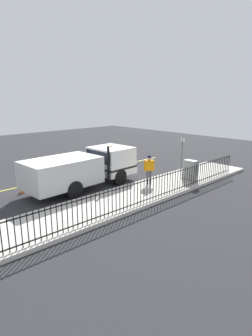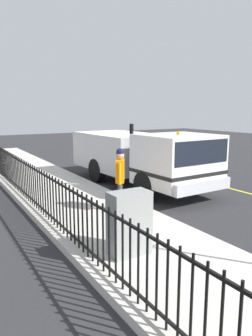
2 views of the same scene
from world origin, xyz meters
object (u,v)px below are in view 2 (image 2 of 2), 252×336
Objects in this scene: traffic_cone at (136,163)px; work_truck at (143,154)px; utility_cabinet at (129,223)px; worker_standing at (120,173)px.

work_truck is at bearing 62.28° from traffic_cone.
work_truck is at bearing -126.09° from utility_cabinet.
utility_cabinet is at bearing 51.25° from work_truck.
worker_standing is 2.51× the size of traffic_cone.
traffic_cone is (-4.18, -5.80, -0.89)m from worker_standing.
work_truck is 6.31m from utility_cabinet.
work_truck is 5.64× the size of utility_cabinet.
worker_standing is (2.51, 2.62, -0.02)m from work_truck.
worker_standing is at bearing -115.94° from utility_cabinet.
utility_cabinet reaches higher than traffic_cone.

